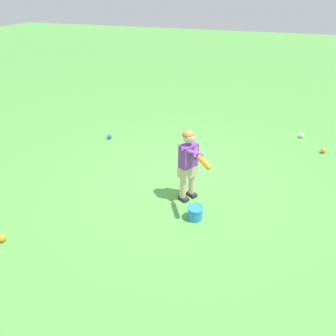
{
  "coord_description": "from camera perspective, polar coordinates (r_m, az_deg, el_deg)",
  "views": [
    {
      "loc": [
        -3.97,
        -1.25,
        2.74
      ],
      "look_at": [
        -0.29,
        0.06,
        0.45
      ],
      "focal_mm": 33.23,
      "sensor_mm": 36.0,
      "label": 1
    }
  ],
  "objects": [
    {
      "name": "play_ball_by_bucket",
      "position": [
        6.57,
        -10.69,
        5.68
      ],
      "size": [
        0.1,
        0.1,
        0.1
      ],
      "primitive_type": "sphere",
      "color": "blue",
      "rests_on": "ground"
    },
    {
      "name": "play_ball_far_right",
      "position": [
        7.08,
        23.31,
        5.53
      ],
      "size": [
        0.1,
        0.1,
        0.1
      ],
      "primitive_type": "sphere",
      "color": "white",
      "rests_on": "ground"
    },
    {
      "name": "child_batter",
      "position": [
        4.33,
        3.92,
        1.42
      ],
      "size": [
        0.68,
        0.56,
        1.08
      ],
      "color": "#232328",
      "rests_on": "ground"
    },
    {
      "name": "toy_bucket",
      "position": [
        4.25,
        5.0,
        -8.17
      ],
      "size": [
        0.22,
        0.22,
        0.19
      ],
      "color": "#2884DB",
      "rests_on": "ground"
    },
    {
      "name": "ground_plane",
      "position": [
        4.98,
        1.79,
        -3.0
      ],
      "size": [
        40.0,
        40.0,
        0.0
      ],
      "primitive_type": "plane",
      "color": "#519942"
    },
    {
      "name": "play_ball_center_lawn",
      "position": [
        4.44,
        -28.21,
        -11.29
      ],
      "size": [
        0.1,
        0.1,
        0.1
      ],
      "primitive_type": "sphere",
      "color": "orange",
      "rests_on": "ground"
    },
    {
      "name": "play_ball_behind_batter",
      "position": [
        6.59,
        26.61,
        2.85
      ],
      "size": [
        0.09,
        0.09,
        0.09
      ],
      "primitive_type": "sphere",
      "color": "orange",
      "rests_on": "ground"
    }
  ]
}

